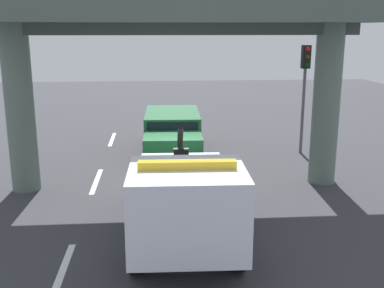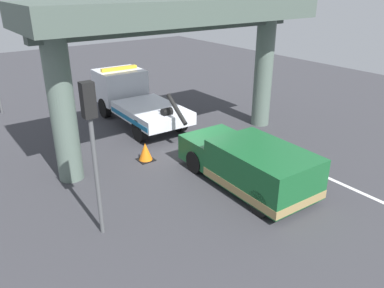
# 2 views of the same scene
# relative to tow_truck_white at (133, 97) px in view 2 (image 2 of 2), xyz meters

# --- Properties ---
(ground_plane) EXTENTS (60.00, 40.00, 0.10)m
(ground_plane) POSITION_rel_tow_truck_white_xyz_m (-4.89, 0.02, -1.25)
(ground_plane) COLOR #38383D
(lane_stripe_west) EXTENTS (2.60, 0.16, 0.01)m
(lane_stripe_west) POSITION_rel_tow_truck_white_xyz_m (-10.89, -2.66, -1.20)
(lane_stripe_west) COLOR silver
(lane_stripe_west) RESTS_ON ground
(lane_stripe_mid) EXTENTS (2.60, 0.16, 0.01)m
(lane_stripe_mid) POSITION_rel_tow_truck_white_xyz_m (-4.89, -2.66, -1.20)
(lane_stripe_mid) COLOR silver
(lane_stripe_mid) RESTS_ON ground
(lane_stripe_east) EXTENTS (2.60, 0.16, 0.01)m
(lane_stripe_east) POSITION_rel_tow_truck_white_xyz_m (1.11, -2.66, -1.20)
(lane_stripe_east) COLOR silver
(lane_stripe_east) RESTS_ON ground
(tow_truck_white) EXTENTS (7.28, 2.57, 2.46)m
(tow_truck_white) POSITION_rel_tow_truck_white_xyz_m (0.00, 0.00, 0.00)
(tow_truck_white) COLOR silver
(tow_truck_white) RESTS_ON ground
(towed_van_green) EXTENTS (5.25, 2.34, 1.58)m
(towed_van_green) POSITION_rel_tow_truck_white_xyz_m (-8.40, 0.02, -0.42)
(towed_van_green) COLOR #195B2D
(towed_van_green) RESTS_ON ground
(overpass_structure) EXTENTS (3.60, 11.54, 5.95)m
(overpass_structure) POSITION_rel_tow_truck_white_xyz_m (-4.24, 0.02, 3.80)
(overpass_structure) COLOR #596B60
(overpass_structure) RESTS_ON ground
(traffic_light_near) EXTENTS (0.39, 0.32, 4.32)m
(traffic_light_near) POSITION_rel_tow_truck_white_xyz_m (-7.87, 5.23, 1.95)
(traffic_light_near) COLOR #515456
(traffic_light_near) RESTS_ON ground
(traffic_cone_orange) EXTENTS (0.62, 0.62, 0.73)m
(traffic_cone_orange) POSITION_rel_tow_truck_white_xyz_m (-4.53, 1.91, -0.85)
(traffic_cone_orange) COLOR orange
(traffic_cone_orange) RESTS_ON ground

